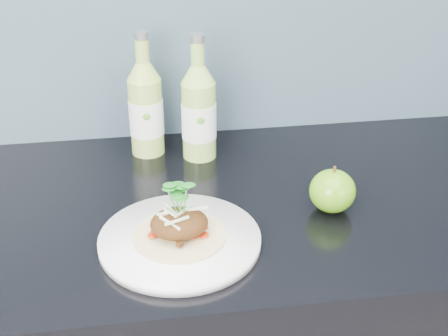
# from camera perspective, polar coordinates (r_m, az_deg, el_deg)

# --- Properties ---
(dinner_plate) EXTENTS (0.29, 0.29, 0.02)m
(dinner_plate) POSITION_cam_1_polar(r_m,az_deg,el_deg) (1.00, -4.06, -6.62)
(dinner_plate) COLOR white
(dinner_plate) RESTS_ON kitchen_counter
(pork_taco) EXTENTS (0.15, 0.15, 0.10)m
(pork_taco) POSITION_cam_1_polar(r_m,az_deg,el_deg) (0.98, -4.13, -4.89)
(pork_taco) COLOR tan
(pork_taco) RESTS_ON dinner_plate
(green_apple) EXTENTS (0.10, 0.10, 0.09)m
(green_apple) POSITION_cam_1_polar(r_m,az_deg,el_deg) (1.08, 9.88, -2.08)
(green_apple) COLOR #37890E
(green_apple) RESTS_ON kitchen_counter
(cider_bottle_left) EXTENTS (0.08, 0.08, 0.25)m
(cider_bottle_left) POSITION_cam_1_polar(r_m,az_deg,el_deg) (1.24, -7.16, 5.41)
(cider_bottle_left) COLOR #A1C251
(cider_bottle_left) RESTS_ON kitchen_counter
(cider_bottle_right) EXTENTS (0.07, 0.07, 0.25)m
(cider_bottle_right) POSITION_cam_1_polar(r_m,az_deg,el_deg) (1.22, -2.32, 5.11)
(cider_bottle_right) COLOR #97C853
(cider_bottle_right) RESTS_ON kitchen_counter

